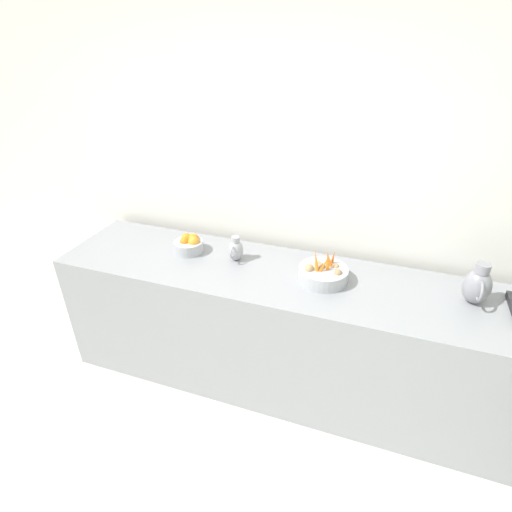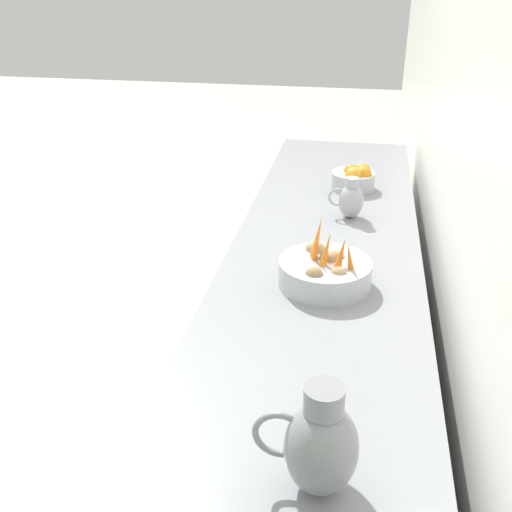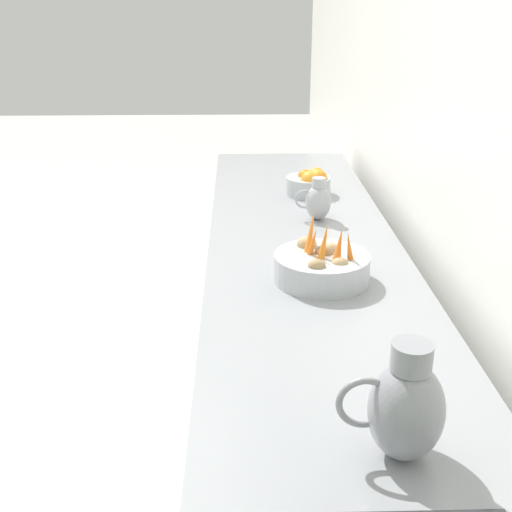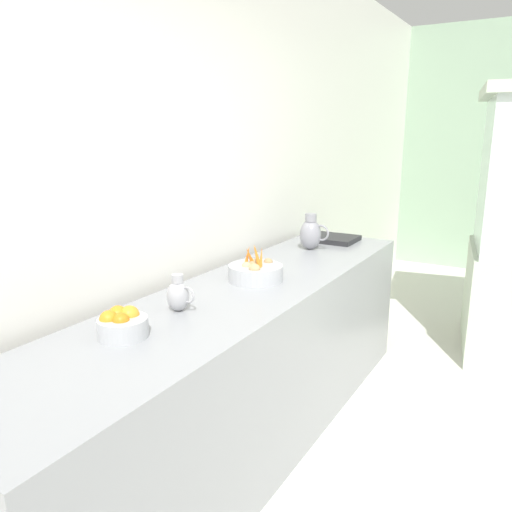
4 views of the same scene
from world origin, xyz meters
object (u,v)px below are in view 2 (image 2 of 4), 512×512
at_px(vegetable_colander, 325,271).
at_px(metal_pitcher_tall, 320,444).
at_px(orange_bowl, 355,178).
at_px(metal_pitcher_short, 351,200).

height_order(vegetable_colander, metal_pitcher_tall, metal_pitcher_tall).
bearing_deg(orange_bowl, vegetable_colander, 86.24).
distance_m(vegetable_colander, orange_bowl, 0.96).
height_order(metal_pitcher_tall, metal_pitcher_short, metal_pitcher_tall).
bearing_deg(vegetable_colander, orange_bowl, -93.76).
xyz_separation_m(vegetable_colander, metal_pitcher_tall, (-0.06, 0.86, 0.06)).
xyz_separation_m(orange_bowl, metal_pitcher_short, (0.01, 0.35, 0.02)).
bearing_deg(vegetable_colander, metal_pitcher_tall, 93.72).
xyz_separation_m(vegetable_colander, orange_bowl, (-0.06, -0.95, 0.00)).
height_order(orange_bowl, metal_pitcher_short, metal_pitcher_short).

